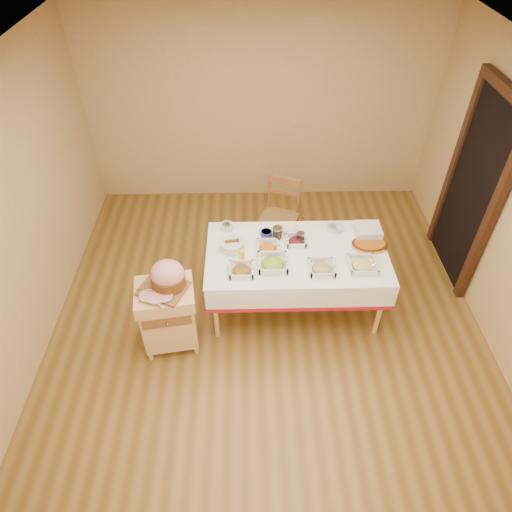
{
  "coord_description": "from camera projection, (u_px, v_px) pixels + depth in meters",
  "views": [
    {
      "loc": [
        -0.19,
        -3.11,
        3.78
      ],
      "look_at": [
        -0.11,
        0.2,
        0.81
      ],
      "focal_mm": 32.0,
      "sensor_mm": 36.0,
      "label": 1
    }
  ],
  "objects": [
    {
      "name": "bread_basket",
      "position": [
        232.0,
        245.0,
        4.58
      ],
      "size": [
        0.24,
        0.24,
        0.11
      ],
      "color": "silver",
      "rests_on": "dining_table"
    },
    {
      "name": "ham_on_board",
      "position": [
        167.0,
        277.0,
        4.12
      ],
      "size": [
        0.44,
        0.42,
        0.29
      ],
      "color": "brown",
      "rests_on": "butcher_cart"
    },
    {
      "name": "serving_dish_e",
      "position": [
        268.0,
        247.0,
        4.58
      ],
      "size": [
        0.22,
        0.21,
        0.1
      ],
      "color": "silver",
      "rests_on": "dining_table"
    },
    {
      "name": "preserve_jar_left",
      "position": [
        277.0,
        233.0,
        4.7
      ],
      "size": [
        0.1,
        0.1,
        0.13
      ],
      "color": "silver",
      "rests_on": "dining_table"
    },
    {
      "name": "room_shell",
      "position": [
        269.0,
        229.0,
        3.98
      ],
      "size": [
        5.0,
        5.0,
        5.0
      ],
      "color": "brown",
      "rests_on": "ground"
    },
    {
      "name": "serving_dish_c",
      "position": [
        322.0,
        268.0,
        4.35
      ],
      "size": [
        0.24,
        0.24,
        0.1
      ],
      "color": "silver",
      "rests_on": "dining_table"
    },
    {
      "name": "serving_dish_d",
      "position": [
        362.0,
        265.0,
        4.38
      ],
      "size": [
        0.26,
        0.26,
        0.1
      ],
      "color": "silver",
      "rests_on": "dining_table"
    },
    {
      "name": "serving_dish_a",
      "position": [
        241.0,
        270.0,
        4.33
      ],
      "size": [
        0.23,
        0.23,
        0.1
      ],
      "color": "silver",
      "rests_on": "dining_table"
    },
    {
      "name": "mustard_bottle",
      "position": [
        242.0,
        255.0,
        4.43
      ],
      "size": [
        0.05,
        0.05,
        0.16
      ],
      "color": "yellow",
      "rests_on": "dining_table"
    },
    {
      "name": "small_bowl_left",
      "position": [
        227.0,
        226.0,
        4.83
      ],
      "size": [
        0.13,
        0.13,
        0.06
      ],
      "color": "silver",
      "rests_on": "dining_table"
    },
    {
      "name": "butcher_cart",
      "position": [
        168.0,
        313.0,
        4.4
      ],
      "size": [
        0.6,
        0.52,
        0.77
      ],
      "color": "#E4B87D",
      "rests_on": "ground"
    },
    {
      "name": "dining_table",
      "position": [
        296.0,
        264.0,
        4.68
      ],
      "size": [
        1.82,
        1.02,
        0.76
      ],
      "color": "#E4B87D",
      "rests_on": "ground"
    },
    {
      "name": "small_bowl_right",
      "position": [
        332.0,
        228.0,
        4.81
      ],
      "size": [
        0.12,
        0.12,
        0.06
      ],
      "color": "silver",
      "rests_on": "dining_table"
    },
    {
      "name": "serving_dish_f",
      "position": [
        296.0,
        241.0,
        4.65
      ],
      "size": [
        0.21,
        0.2,
        0.09
      ],
      "color": "silver",
      "rests_on": "dining_table"
    },
    {
      "name": "serving_dish_b",
      "position": [
        273.0,
        263.0,
        4.39
      ],
      "size": [
        0.28,
        0.28,
        0.11
      ],
      "color": "silver",
      "rests_on": "dining_table"
    },
    {
      "name": "bowl_white_imported",
      "position": [
        290.0,
        230.0,
        4.81
      ],
      "size": [
        0.2,
        0.2,
        0.04
      ],
      "primitive_type": "imported",
      "rotation": [
        0.0,
        0.0,
        0.23
      ],
      "color": "silver",
      "rests_on": "dining_table"
    },
    {
      "name": "dining_chair",
      "position": [
        280.0,
        216.0,
        5.47
      ],
      "size": [
        0.55,
        0.53,
        0.95
      ],
      "color": "brown",
      "rests_on": "ground"
    },
    {
      "name": "plate_stack",
      "position": [
        368.0,
        231.0,
        4.72
      ],
      "size": [
        0.25,
        0.25,
        0.12
      ],
      "color": "silver",
      "rests_on": "dining_table"
    },
    {
      "name": "brass_platter",
      "position": [
        370.0,
        244.0,
        4.63
      ],
      "size": [
        0.37,
        0.26,
        0.05
      ],
      "color": "#B88534",
      "rests_on": "dining_table"
    },
    {
      "name": "small_bowl_mid",
      "position": [
        266.0,
        233.0,
        4.75
      ],
      "size": [
        0.12,
        0.12,
        0.05
      ],
      "color": "navy",
      "rests_on": "dining_table"
    },
    {
      "name": "doorway",
      "position": [
        474.0,
        187.0,
        4.81
      ],
      "size": [
        0.09,
        1.1,
        2.2
      ],
      "color": "black",
      "rests_on": "ground"
    },
    {
      "name": "preserve_jar_right",
      "position": [
        300.0,
        238.0,
        4.67
      ],
      "size": [
        0.08,
        0.08,
        0.11
      ],
      "color": "silver",
      "rests_on": "dining_table"
    },
    {
      "name": "bowl_small_imported",
      "position": [
        335.0,
        228.0,
        4.82
      ],
      "size": [
        0.18,
        0.18,
        0.05
      ],
      "primitive_type": "imported",
      "rotation": [
        0.0,
        0.0,
        0.16
      ],
      "color": "silver",
      "rests_on": "dining_table"
    }
  ]
}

